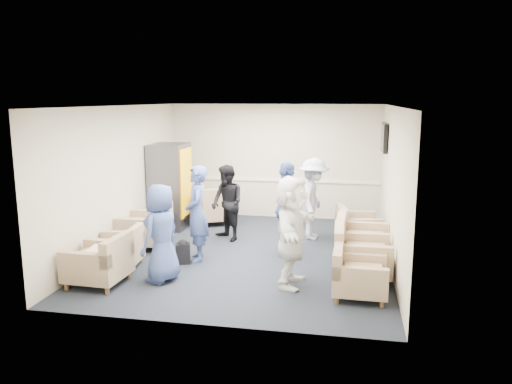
% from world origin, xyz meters
% --- Properties ---
extents(floor, '(6.00, 6.00, 0.00)m').
position_xyz_m(floor, '(0.00, 0.00, 0.00)').
color(floor, black).
rests_on(floor, ground).
extents(ceiling, '(6.00, 6.00, 0.00)m').
position_xyz_m(ceiling, '(0.00, 0.00, 2.70)').
color(ceiling, white).
rests_on(ceiling, back_wall).
extents(back_wall, '(5.00, 0.02, 2.70)m').
position_xyz_m(back_wall, '(0.00, 3.00, 1.35)').
color(back_wall, beige).
rests_on(back_wall, floor).
extents(front_wall, '(5.00, 0.02, 2.70)m').
position_xyz_m(front_wall, '(0.00, -3.00, 1.35)').
color(front_wall, beige).
rests_on(front_wall, floor).
extents(left_wall, '(0.02, 6.00, 2.70)m').
position_xyz_m(left_wall, '(-2.50, 0.00, 1.35)').
color(left_wall, beige).
rests_on(left_wall, floor).
extents(right_wall, '(0.02, 6.00, 2.70)m').
position_xyz_m(right_wall, '(2.50, 0.00, 1.35)').
color(right_wall, beige).
rests_on(right_wall, floor).
extents(chair_rail, '(4.98, 0.04, 0.06)m').
position_xyz_m(chair_rail, '(0.00, 2.98, 0.90)').
color(chair_rail, silver).
rests_on(chair_rail, back_wall).
extents(tv, '(0.10, 1.00, 0.58)m').
position_xyz_m(tv, '(2.44, 1.80, 2.05)').
color(tv, black).
rests_on(tv, right_wall).
extents(armchair_left_near, '(0.87, 0.87, 0.66)m').
position_xyz_m(armchair_left_near, '(-1.95, -1.93, 0.33)').
color(armchair_left_near, '#937C5F').
rests_on(armchair_left_near, floor).
extents(armchair_left_mid, '(0.83, 0.83, 0.60)m').
position_xyz_m(armchair_left_mid, '(-2.01, -1.16, 0.30)').
color(armchair_left_mid, '#937C5F').
rests_on(armchair_left_mid, floor).
extents(armchair_left_far, '(0.92, 0.92, 0.71)m').
position_xyz_m(armchair_left_far, '(-2.02, 0.07, 0.35)').
color(armchair_left_far, '#937C5F').
rests_on(armchair_left_far, floor).
extents(armchair_right_near, '(0.78, 0.78, 0.61)m').
position_xyz_m(armchair_right_near, '(1.91, -1.72, 0.31)').
color(armchair_right_near, '#937C5F').
rests_on(armchair_right_near, floor).
extents(armchair_right_midnear, '(0.90, 0.90, 0.71)m').
position_xyz_m(armchair_right_midnear, '(1.94, -0.92, 0.35)').
color(armchair_right_midnear, '#937C5F').
rests_on(armchair_right_midnear, floor).
extents(armchair_right_midfar, '(0.91, 0.91, 0.71)m').
position_xyz_m(armchair_right_midfar, '(1.96, -0.16, 0.35)').
color(armchair_right_midfar, '#937C5F').
rests_on(armchair_right_midfar, floor).
extents(armchair_right_far, '(0.93, 0.93, 0.65)m').
position_xyz_m(armchair_right_far, '(1.92, 0.99, 0.32)').
color(armchair_right_far, '#937C5F').
rests_on(armchair_right_far, floor).
extents(armchair_corner, '(1.21, 1.21, 0.73)m').
position_xyz_m(armchair_corner, '(-1.25, 2.07, 0.36)').
color(armchair_corner, '#937C5F').
rests_on(armchair_corner, floor).
extents(vending_machine, '(0.76, 0.88, 1.86)m').
position_xyz_m(vending_machine, '(-2.09, 1.57, 0.93)').
color(vending_machine, '#52515A').
rests_on(vending_machine, floor).
extents(backpack, '(0.30, 0.25, 0.43)m').
position_xyz_m(backpack, '(-1.04, -0.75, 0.22)').
color(backpack, black).
rests_on(backpack, floor).
extents(pillow, '(0.40, 0.50, 0.13)m').
position_xyz_m(pillow, '(-1.96, -1.92, 0.51)').
color(pillow, silver).
rests_on(pillow, armchair_left_near).
extents(person_front_left, '(0.69, 0.87, 1.54)m').
position_xyz_m(person_front_left, '(-1.08, -1.60, 0.77)').
color(person_front_left, '#394D89').
rests_on(person_front_left, floor).
extents(person_mid_left, '(0.56, 0.71, 1.69)m').
position_xyz_m(person_mid_left, '(-0.84, -0.51, 0.85)').
color(person_mid_left, '#394D89').
rests_on(person_mid_left, floor).
extents(person_back_left, '(0.94, 0.93, 1.53)m').
position_xyz_m(person_back_left, '(-0.62, 0.83, 0.76)').
color(person_back_left, black).
rests_on(person_back_left, floor).
extents(person_back_right, '(0.68, 1.11, 1.66)m').
position_xyz_m(person_back_right, '(1.07, 1.23, 0.83)').
color(person_back_right, silver).
rests_on(person_back_right, floor).
extents(person_mid_right, '(0.65, 1.08, 1.72)m').
position_xyz_m(person_mid_right, '(0.66, 0.09, 0.86)').
color(person_mid_right, '#394D89').
rests_on(person_mid_right, floor).
extents(person_front_right, '(0.62, 1.61, 1.70)m').
position_xyz_m(person_front_right, '(0.93, -1.41, 0.85)').
color(person_front_right, white).
rests_on(person_front_right, floor).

